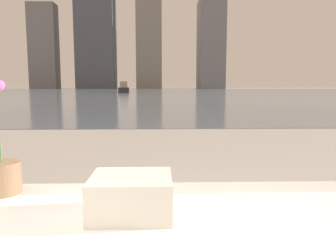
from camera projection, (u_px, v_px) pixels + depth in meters
potted_orchid at (0, 169)px, 1.18m from camera, size 0.14×0.14×0.47m
towel_stack at (131, 195)px, 0.99m from camera, size 0.24×0.22×0.12m
harbor_water at (158, 91)px, 61.76m from camera, size 180.00×110.00×0.01m
harbor_boat_0 at (124, 89)px, 45.48m from camera, size 1.68×4.20×1.54m
skyline_tower_0 at (44, 47)px, 114.38m from camera, size 9.23×6.08×29.17m
skyline_tower_1 at (96, 26)px, 114.06m from camera, size 12.89×12.65×43.26m
skyline_tower_3 at (211, 45)px, 115.98m from camera, size 8.58×13.48×30.96m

